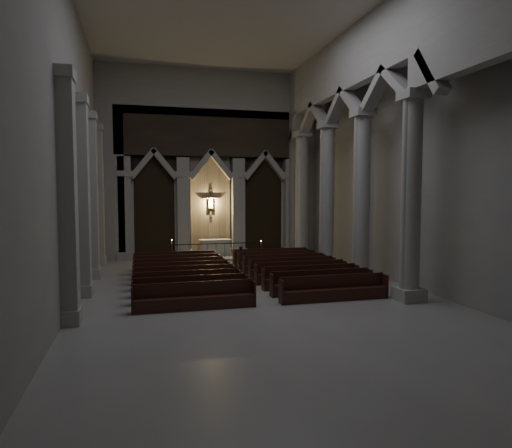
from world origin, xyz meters
The scene contains 11 objects.
room centered at (0.00, 0.00, 7.60)m, with size 24.00×24.10×12.00m.
sanctuary_wall centered at (0.00, 11.54, 6.62)m, with size 14.00×0.77×12.00m.
right_arcade centered at (5.50, 1.33, 7.83)m, with size 1.00×24.00×12.00m.
left_pilasters centered at (-6.75, 3.50, 3.91)m, with size 0.60×13.00×8.03m.
sanctuary_step centered at (0.00, 10.60, 0.07)m, with size 8.50×2.60×0.15m, color #A3A098.
altar centered at (0.16, 11.02, 0.67)m, with size 2.02×0.81×1.02m.
altar_rail centered at (0.00, 9.70, 0.73)m, with size 5.58×0.09×1.10m.
candle_stand_left centered at (-2.73, 9.20, 0.38)m, with size 0.24×0.24×1.41m.
candle_stand_right centered at (2.65, 8.89, 0.34)m, with size 0.21×0.21×1.25m.
pews centered at (0.00, 2.57, 0.32)m, with size 9.81×9.12×0.98m.
worshipper centered at (0.94, 6.86, 0.59)m, with size 0.43×0.28×1.19m, color black.
Camera 1 is at (-4.63, -17.87, 4.20)m, focal length 32.00 mm.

